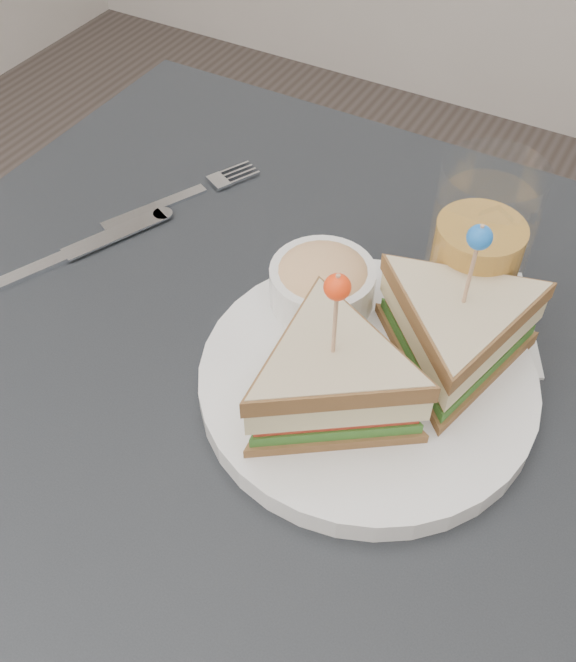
{
  "coord_description": "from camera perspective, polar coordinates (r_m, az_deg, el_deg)",
  "views": [
    {
      "loc": [
        0.21,
        -0.34,
        1.24
      ],
      "look_at": [
        0.01,
        0.01,
        0.8
      ],
      "focal_mm": 40.0,
      "sensor_mm": 36.0,
      "label": 1
    }
  ],
  "objects": [
    {
      "name": "plate_meal",
      "position": [
        0.59,
        7.18,
        -1.7
      ],
      "size": [
        0.31,
        0.31,
        0.16
      ],
      "rotation": [
        0.0,
        0.0,
        0.09
      ],
      "color": "white",
      "rests_on": "table"
    },
    {
      "name": "table",
      "position": [
        0.69,
        -1.15,
        -7.35
      ],
      "size": [
        0.8,
        0.8,
        0.75
      ],
      "color": "black",
      "rests_on": "ground"
    },
    {
      "name": "cutlery_knife",
      "position": [
        0.76,
        -16.27,
        5.85
      ],
      "size": [
        0.1,
        0.19,
        0.01
      ],
      "rotation": [
        0.0,
        0.0,
        -0.43
      ],
      "color": "white",
      "rests_on": "table"
    },
    {
      "name": "drink_set",
      "position": [
        0.63,
        14.22,
        5.31
      ],
      "size": [
        0.17,
        0.17,
        0.16
      ],
      "rotation": [
        0.0,
        0.0,
        0.45
      ],
      "color": "silver",
      "rests_on": "table"
    },
    {
      "name": "cutlery_fork",
      "position": [
        0.81,
        -7.64,
        10.51
      ],
      "size": [
        0.1,
        0.17,
        0.01
      ],
      "rotation": [
        0.0,
        0.0,
        -0.46
      ],
      "color": "silver",
      "rests_on": "table"
    }
  ]
}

